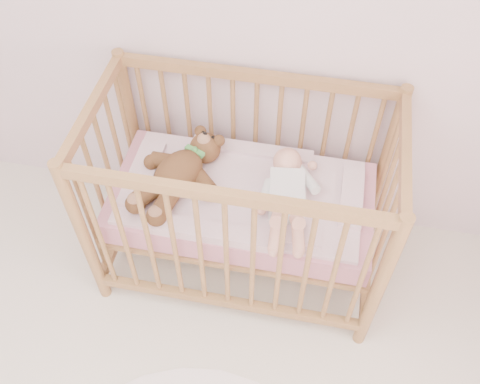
# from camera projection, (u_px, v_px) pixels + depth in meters

# --- Properties ---
(crib) EXTENTS (1.36, 0.76, 1.00)m
(crib) POSITION_uv_depth(u_px,v_px,m) (242.00, 200.00, 2.52)
(crib) COLOR #AC7149
(crib) RESTS_ON floor
(mattress) EXTENTS (1.22, 0.62, 0.13)m
(mattress) POSITION_uv_depth(u_px,v_px,m) (242.00, 202.00, 2.54)
(mattress) COLOR pink
(mattress) RESTS_ON crib
(blanket) EXTENTS (1.10, 0.58, 0.06)m
(blanket) POSITION_uv_depth(u_px,v_px,m) (242.00, 192.00, 2.48)
(blanket) COLOR #F1A6B7
(blanket) RESTS_ON mattress
(baby) EXTENTS (0.37, 0.64, 0.15)m
(baby) POSITION_uv_depth(u_px,v_px,m) (287.00, 192.00, 2.38)
(baby) COLOR white
(baby) RESTS_ON blanket
(teddy_bear) EXTENTS (0.62, 0.71, 0.16)m
(teddy_bear) POSITION_uv_depth(u_px,v_px,m) (178.00, 174.00, 2.44)
(teddy_bear) COLOR brown
(teddy_bear) RESTS_ON blanket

